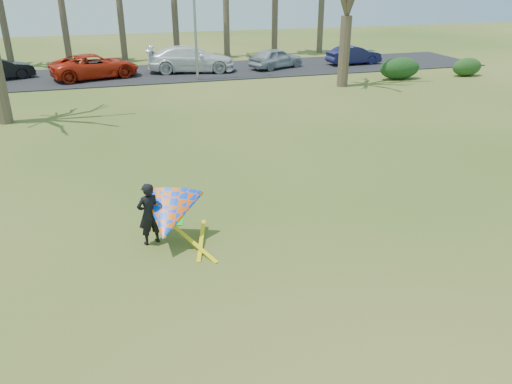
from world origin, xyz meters
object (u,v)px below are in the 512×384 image
object	(u,v)px
car_4	(276,58)
kite_flyer	(167,215)
car_2	(95,66)
car_5	(354,55)
streetlight	(197,5)
car_3	(191,59)

from	to	relation	value
car_4	kite_flyer	bearing A→B (deg)	132.56
car_2	car_5	bearing A→B (deg)	-105.29
car_4	kite_flyer	size ratio (longest dim) A/B	1.69
car_5	kite_flyer	xyz separation A→B (m)	(-16.28, -22.70, 0.13)
streetlight	car_2	size ratio (longest dim) A/B	1.48
car_5	streetlight	bearing A→B (deg)	98.76
streetlight	car_3	bearing A→B (deg)	90.92
streetlight	kite_flyer	world-z (taller)	streetlight
car_3	streetlight	bearing A→B (deg)	-169.26
car_2	car_3	world-z (taller)	car_3
car_4	car_5	size ratio (longest dim) A/B	1.02
kite_flyer	car_4	bearing A→B (deg)	65.61
streetlight	car_5	world-z (taller)	streetlight
car_5	kite_flyer	bearing A→B (deg)	140.91
car_2	kite_flyer	bearing A→B (deg)	168.71
car_4	car_2	bearing A→B (deg)	68.07
streetlight	car_3	xyz separation A→B (m)	(-0.05, 2.88, -3.56)
streetlight	car_4	world-z (taller)	streetlight
streetlight	kite_flyer	size ratio (longest dim) A/B	3.35
car_4	car_5	world-z (taller)	car_4
car_5	kite_flyer	distance (m)	27.93
car_4	kite_flyer	distance (m)	24.99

